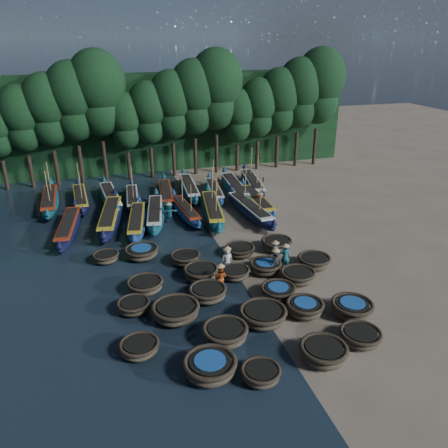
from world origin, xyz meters
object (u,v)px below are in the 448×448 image
object	(u,v)px
coracle_19	(314,261)
long_boat_8	(257,201)
long_boat_7	(250,210)
fisherman_3	(275,261)
long_boat_2	(110,217)
fisherman_5	(169,212)
coracle_6	(225,333)
coracle_18	(265,267)
fisherman_2	(220,277)
long_boat_3	(137,221)
coracle_3	(323,352)
long_boat_6	(213,210)
long_boat_12	(133,198)
coracle_20	(106,257)
fisherman_4	(275,252)
coracle_8	(305,308)
coracle_23	(240,250)
coracle_9	(352,308)
coracle_24	(277,244)
long_boat_16	(235,188)
coracle_13	(278,291)
coracle_17	(235,273)
fisherman_1	(285,255)
coracle_11	(176,311)
long_boat_17	(252,183)
coracle_5	(139,347)
long_boat_1	(69,227)
coracle_14	(298,276)
long_boat_11	(111,198)
coracle_2	(261,374)
long_boat_13	(166,194)
coracle_10	(134,306)
coracle_22	(185,258)
coracle_16	(201,273)
coracle_12	(208,293)
coracle_4	(360,336)
coracle_1	(210,367)
fisherman_0	(227,258)
coracle_21	(142,252)
coracle_7	(263,315)
coracle_15	(145,285)
fisherman_6	(260,201)
long_boat_4	(155,214)

from	to	relation	value
coracle_19	long_boat_8	size ratio (longest dim) A/B	0.25
long_boat_7	fisherman_3	bearing A→B (deg)	-104.67
long_boat_2	fisherman_5	distance (m)	4.53
long_boat_7	fisherman_3	size ratio (longest dim) A/B	4.85
coracle_6	coracle_18	xyz separation A→B (m)	(4.27, 5.66, -0.06)
fisherman_2	long_boat_3	bearing A→B (deg)	-38.00
coracle_3	long_boat_6	size ratio (longest dim) A/B	0.29
long_boat_12	coracle_20	bearing A→B (deg)	-100.43
coracle_20	fisherman_4	bearing A→B (deg)	-18.38
coracle_3	coracle_8	size ratio (longest dim) A/B	1.30
coracle_23	coracle_9	bearing A→B (deg)	-67.09
coracle_24	fisherman_2	world-z (taller)	fisherman_2
long_boat_16	fisherman_2	world-z (taller)	fisherman_2
coracle_13	coracle_17	bearing A→B (deg)	121.68
coracle_18	coracle_20	xyz separation A→B (m)	(-9.35, 4.19, -0.06)
fisherman_1	coracle_11	bearing A→B (deg)	47.34
long_boat_17	fisherman_4	bearing A→B (deg)	-95.88
coracle_5	long_boat_1	world-z (taller)	long_boat_1
coracle_14	coracle_19	distance (m)	2.18
long_boat_2	long_boat_11	bearing A→B (deg)	95.42
coracle_2	long_boat_7	xyz separation A→B (m)	(5.73, 17.50, 0.23)
long_boat_13	long_boat_17	bearing A→B (deg)	9.70
coracle_9	coracle_10	world-z (taller)	coracle_9
coracle_22	fisherman_5	world-z (taller)	fisherman_5
long_boat_1	fisherman_4	world-z (taller)	fisherman_4
coracle_16	coracle_18	size ratio (longest dim) A/B	1.15
coracle_12	coracle_16	xyz separation A→B (m)	(0.16, 2.22, 0.03)
coracle_4	coracle_1	bearing A→B (deg)	-179.10
coracle_4	fisherman_0	xyz separation A→B (m)	(-4.05, 8.44, 0.48)
coracle_21	fisherman_1	size ratio (longest dim) A/B	1.34
coracle_5	long_boat_7	world-z (taller)	long_boat_7
coracle_23	long_boat_11	size ratio (longest dim) A/B	0.29
coracle_1	coracle_17	size ratio (longest dim) A/B	1.16
coracle_7	long_boat_7	world-z (taller)	long_boat_7
coracle_15	coracle_21	distance (m)	4.25
coracle_2	fisherman_6	xyz separation A→B (m)	(6.96, 18.56, 0.47)
long_boat_4	fisherman_5	world-z (taller)	fisherman_5
coracle_12	long_boat_1	size ratio (longest dim) A/B	0.31
coracle_5	coracle_21	distance (m)	9.61
coracle_20	long_boat_12	size ratio (longest dim) A/B	0.27
long_boat_6	fisherman_3	bearing A→B (deg)	-73.45
coracle_19	coracle_7	bearing A→B (deg)	-138.98
coracle_13	coracle_15	bearing A→B (deg)	159.18
coracle_18	fisherman_6	xyz separation A→B (m)	(3.40, 10.01, 0.41)
coracle_13	coracle_19	distance (m)	4.32
coracle_11	long_boat_6	size ratio (longest dim) A/B	0.30
coracle_3	long_boat_6	bearing A→B (deg)	91.04
coracle_4	fisherman_0	size ratio (longest dim) A/B	1.12
coracle_5	long_boat_11	world-z (taller)	long_boat_11
long_boat_6	long_boat_17	distance (m)	7.89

